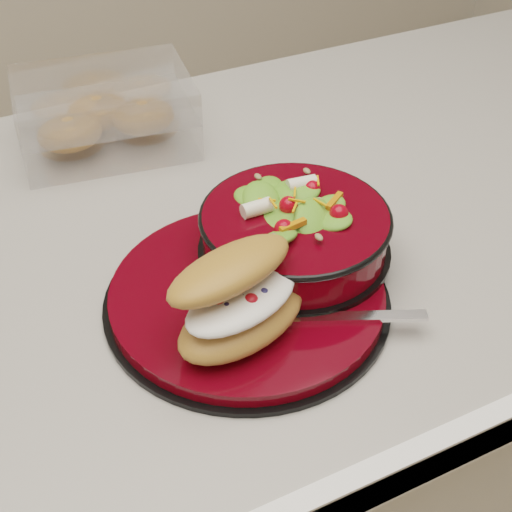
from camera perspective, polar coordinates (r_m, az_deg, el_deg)
name	(u,v)px	position (r m, az deg, el deg)	size (l,w,h in m)	color
island_counter	(347,401)	(1.22, 7.28, -11.44)	(1.24, 0.74, 0.90)	silver
dinner_plate	(248,296)	(0.72, -0.63, -3.18)	(0.29, 0.29, 0.02)	black
salad_bowl	(295,227)	(0.74, 3.13, 2.36)	(0.20, 0.20, 0.09)	black
croissant	(238,299)	(0.65, -1.41, -3.43)	(0.15, 0.12, 0.08)	#BF7C3A
fork	(330,317)	(0.69, 5.98, -4.91)	(0.17, 0.09, 0.00)	silver
pastry_box	(105,114)	(0.98, -11.97, 11.06)	(0.25, 0.19, 0.09)	white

